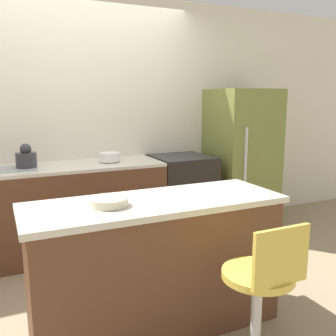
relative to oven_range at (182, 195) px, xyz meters
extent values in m
plane|color=#998466|center=(-1.07, -0.34, -0.45)|extent=(14.00, 14.00, 0.00)
cube|color=silver|center=(-1.07, 0.35, 0.85)|extent=(8.00, 0.06, 2.60)
cube|color=brown|center=(-1.39, 0.00, -0.02)|extent=(2.12, 0.64, 0.86)
cube|color=beige|center=(-1.39, 0.00, 0.43)|extent=(2.12, 0.64, 0.03)
cube|color=#9EA3A8|center=(-1.76, 0.00, 0.44)|extent=(0.44, 0.35, 0.01)
cube|color=brown|center=(-0.95, -1.51, -0.02)|extent=(1.61, 0.56, 0.85)
cube|color=beige|center=(-0.95, -1.51, 0.42)|extent=(1.68, 0.60, 0.04)
cube|color=black|center=(0.00, 0.00, 0.00)|extent=(0.63, 0.64, 0.89)
cube|color=black|center=(0.00, -0.32, -0.14)|extent=(0.44, 0.01, 0.31)
cube|color=#333338|center=(0.00, 0.00, 0.44)|extent=(0.60, 0.61, 0.01)
cube|color=olive|center=(0.79, -0.02, 0.37)|extent=(0.71, 0.67, 1.63)
cube|color=silver|center=(0.59, -0.36, 0.41)|extent=(0.02, 0.02, 0.73)
cylinder|color=#B7B7BC|center=(-0.61, -2.14, -0.16)|extent=(0.06, 0.06, 0.56)
cylinder|color=gold|center=(-0.61, -2.14, 0.14)|extent=(0.40, 0.40, 0.04)
cube|color=gold|center=(-0.61, -2.30, 0.31)|extent=(0.34, 0.02, 0.30)
cylinder|color=#333338|center=(-1.61, 0.01, 0.52)|extent=(0.19, 0.19, 0.14)
sphere|color=#333338|center=(-1.61, 0.01, 0.62)|extent=(0.10, 0.10, 0.10)
cylinder|color=white|center=(-0.82, 0.01, 0.49)|extent=(0.21, 0.21, 0.09)
cylinder|color=beige|center=(-1.26, -1.52, 0.47)|extent=(0.23, 0.23, 0.05)
camera|label=1|loc=(-1.86, -3.65, 1.08)|focal=40.00mm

